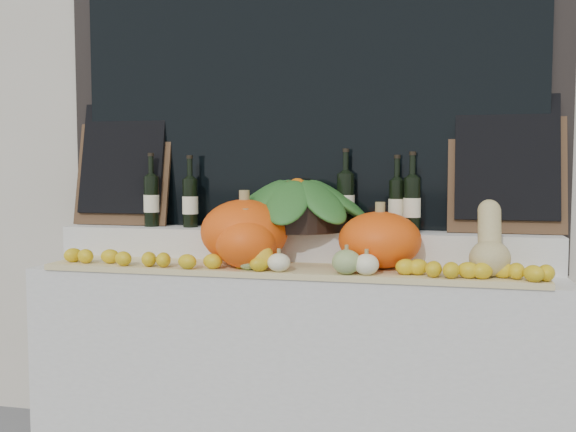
{
  "coord_description": "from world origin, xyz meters",
  "views": [
    {
      "loc": [
        0.62,
        -1.23,
        1.33
      ],
      "look_at": [
        0.0,
        1.45,
        1.12
      ],
      "focal_mm": 40.0,
      "sensor_mm": 36.0,
      "label": 1
    }
  ],
  "objects_px": {
    "wine_bottle_tall": "(346,201)",
    "butternut_squash": "(490,245)",
    "produce_bowl": "(297,204)",
    "pumpkin_right": "(380,240)",
    "pumpkin_left": "(245,232)"
  },
  "relations": [
    {
      "from": "wine_bottle_tall",
      "to": "pumpkin_left",
      "type": "bearing_deg",
      "value": -148.43
    },
    {
      "from": "pumpkin_left",
      "to": "produce_bowl",
      "type": "bearing_deg",
      "value": 48.31
    },
    {
      "from": "butternut_squash",
      "to": "wine_bottle_tall",
      "type": "height_order",
      "value": "wine_bottle_tall"
    },
    {
      "from": "wine_bottle_tall",
      "to": "butternut_squash",
      "type": "bearing_deg",
      "value": -27.44
    },
    {
      "from": "produce_bowl",
      "to": "wine_bottle_tall",
      "type": "relative_size",
      "value": 1.89
    },
    {
      "from": "produce_bowl",
      "to": "pumpkin_right",
      "type": "bearing_deg",
      "value": -25.87
    },
    {
      "from": "butternut_squash",
      "to": "pumpkin_right",
      "type": "bearing_deg",
      "value": 168.39
    },
    {
      "from": "wine_bottle_tall",
      "to": "pumpkin_right",
      "type": "bearing_deg",
      "value": -52.17
    },
    {
      "from": "pumpkin_left",
      "to": "pumpkin_right",
      "type": "bearing_deg",
      "value": 2.15
    },
    {
      "from": "pumpkin_left",
      "to": "pumpkin_right",
      "type": "height_order",
      "value": "pumpkin_left"
    },
    {
      "from": "pumpkin_left",
      "to": "produce_bowl",
      "type": "height_order",
      "value": "produce_bowl"
    },
    {
      "from": "pumpkin_left",
      "to": "butternut_squash",
      "type": "xyz_separation_m",
      "value": [
        1.02,
        -0.07,
        -0.02
      ]
    },
    {
      "from": "pumpkin_right",
      "to": "butternut_squash",
      "type": "height_order",
      "value": "butternut_squash"
    },
    {
      "from": "pumpkin_left",
      "to": "produce_bowl",
      "type": "distance_m",
      "value": 0.31
    },
    {
      "from": "produce_bowl",
      "to": "pumpkin_left",
      "type": "bearing_deg",
      "value": -131.69
    }
  ]
}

